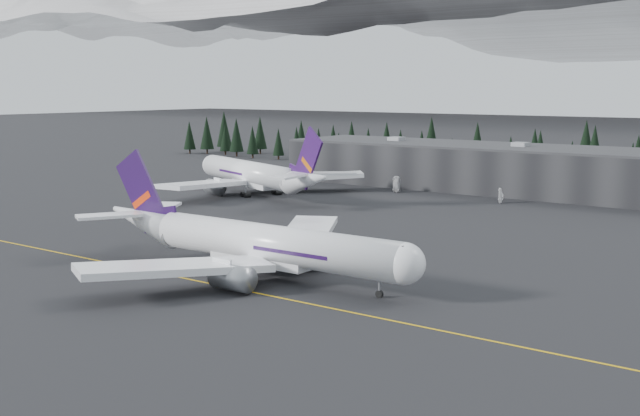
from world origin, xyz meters
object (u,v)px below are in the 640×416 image
Objects in this scene: gse_vehicle_b at (501,201)px; gse_vehicle_a at (397,190)px; terminal at (555,171)px; jet_parked at (259,175)px; jet_main at (248,241)px.

gse_vehicle_a is at bearing -124.35° from gse_vehicle_b.
gse_vehicle_a is (-36.26, -21.68, -5.66)m from terminal.
jet_parked is 38.39m from gse_vehicle_a.
gse_vehicle_b is at bearing 89.86° from jet_main.
gse_vehicle_a is at bearing -112.48° from jet_parked.
gse_vehicle_b is (58.05, 25.37, -4.85)m from jet_parked.
jet_main is at bearing -29.71° from gse_vehicle_b.
jet_parked reaches higher than terminal.
gse_vehicle_a is (-32.96, 97.37, -4.54)m from jet_main.
terminal reaches higher than gse_vehicle_a.
terminal is 40.84× the size of gse_vehicle_b.
gse_vehicle_b is (-4.50, -23.85, -5.63)m from terminal.
jet_parked is 16.37× the size of gse_vehicle_b.
gse_vehicle_b is at bearing -100.69° from terminal.
terminal is 2.56× the size of jet_main.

